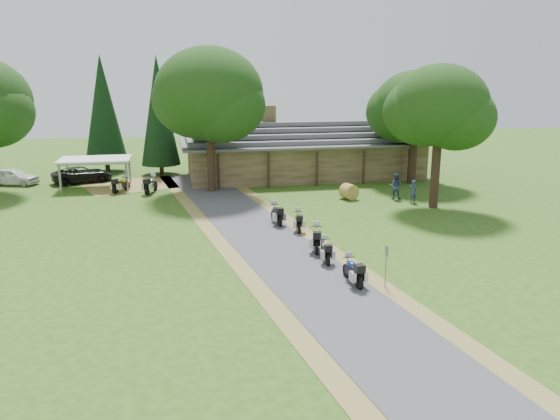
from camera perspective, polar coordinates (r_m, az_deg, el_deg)
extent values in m
plane|color=#2D5016|center=(25.06, 2.52, -6.66)|extent=(120.00, 120.00, 0.00)
plane|color=#424244|center=(28.64, -0.42, -3.98)|extent=(51.95, 51.95, 0.00)
imported|color=white|center=(49.91, -26.08, 3.35)|extent=(3.89, 5.58, 1.71)
imported|color=black|center=(48.72, -19.97, 3.90)|extent=(3.99, 5.76, 2.03)
imported|color=#313D5A|center=(39.59, 13.73, 2.10)|extent=(0.62, 0.51, 1.91)
imported|color=#313D5A|center=(40.49, 11.98, 2.67)|extent=(0.77, 0.70, 2.21)
cylinder|color=olive|center=(39.99, 7.22, 1.92)|extent=(1.35, 1.28, 1.11)
cone|color=black|center=(50.27, -12.54, 9.59)|extent=(3.47, 3.47, 10.56)
cone|color=black|center=(52.94, -17.95, 9.50)|extent=(3.82, 3.82, 10.64)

